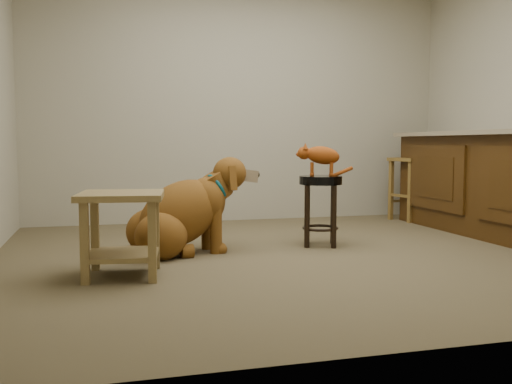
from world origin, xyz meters
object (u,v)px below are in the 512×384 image
object	(u,v)px
wood_stool	(411,188)
tabby_kitten	(320,156)
golden_retriever	(181,215)
padded_stool	(320,196)
side_table	(122,221)

from	to	relation	value
wood_stool	tabby_kitten	bearing A→B (deg)	-142.20
wood_stool	golden_retriever	size ratio (longest dim) A/B	0.56
golden_retriever	tabby_kitten	xyz separation A→B (m)	(1.12, 0.05, 0.44)
padded_stool	tabby_kitten	size ratio (longest dim) A/B	1.23
padded_stool	wood_stool	distance (m)	1.91
golden_retriever	tabby_kitten	distance (m)	1.20
wood_stool	golden_retriever	distance (m)	2.90
golden_retriever	tabby_kitten	bearing A→B (deg)	-6.96
tabby_kitten	padded_stool	bearing A→B (deg)	-5.72
wood_stool	golden_retriever	world-z (taller)	golden_retriever
wood_stool	side_table	distance (m)	3.60
wood_stool	side_table	bearing A→B (deg)	-148.93
side_table	golden_retriever	distance (m)	0.79
side_table	padded_stool	bearing A→B (deg)	23.29
padded_stool	side_table	distance (m)	1.73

